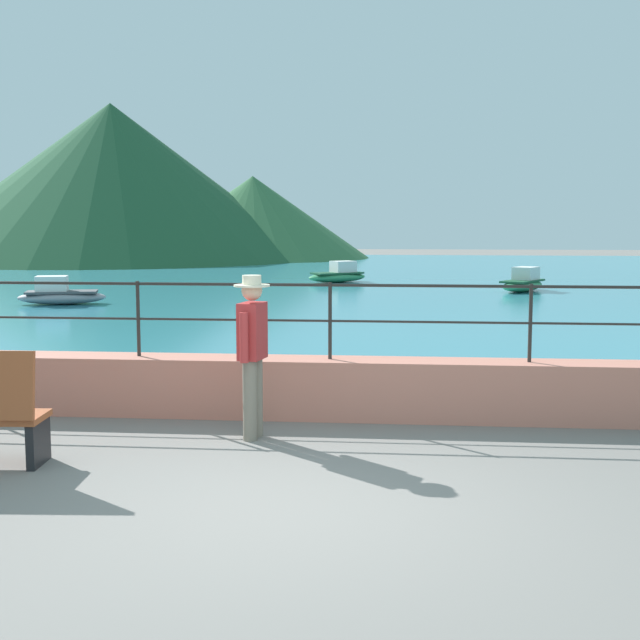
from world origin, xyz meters
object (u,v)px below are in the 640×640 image
at_px(boat_0, 523,283).
at_px(boat_1, 60,294).
at_px(person_walking, 252,348).
at_px(boat_2, 338,275).

relative_size(boat_0, boat_1, 0.99).
height_order(person_walking, boat_2, person_walking).
relative_size(person_walking, boat_1, 0.71).
distance_m(boat_0, boat_1, 14.00).
xyz_separation_m(boat_1, boat_2, (6.82, 8.75, 0.00)).
bearing_deg(boat_2, boat_0, -28.69).
xyz_separation_m(person_walking, boat_2, (-0.73, 22.01, -0.65)).
bearing_deg(boat_1, boat_0, 22.73).
xyz_separation_m(person_walking, boat_1, (-7.55, 13.26, -0.65)).
bearing_deg(boat_1, boat_2, 52.06).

